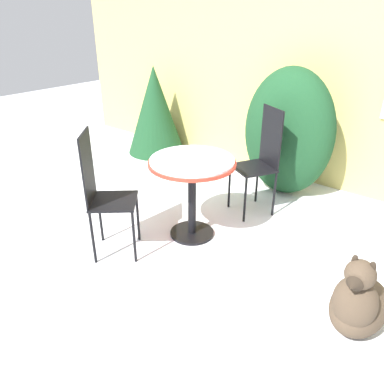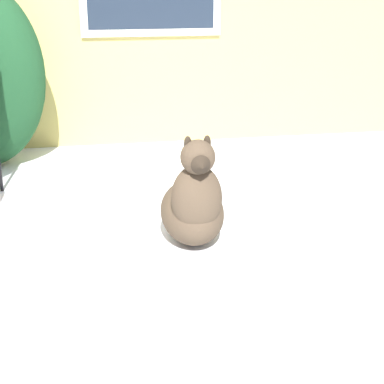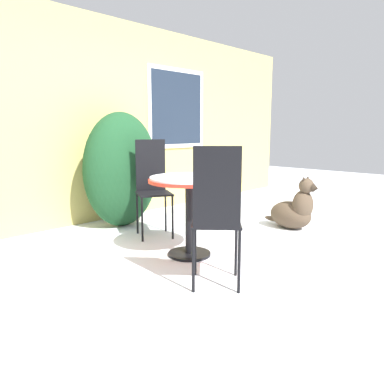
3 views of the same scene
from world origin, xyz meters
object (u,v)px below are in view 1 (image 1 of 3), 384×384
object	(u,v)px
patio_table	(192,174)
patio_chair_near_table	(261,158)
patio_chair_far_side	(103,191)
dog	(358,303)

from	to	relation	value
patio_table	patio_chair_near_table	bearing A→B (deg)	74.04
patio_table	patio_chair_far_side	bearing A→B (deg)	-120.57
patio_chair_far_side	dog	world-z (taller)	patio_chair_far_side
patio_chair_near_table	dog	xyz separation A→B (m)	(1.37, -1.07, -0.37)
patio_table	patio_chair_near_table	size ratio (longest dim) A/B	0.71
patio_table	dog	bearing A→B (deg)	-8.77
patio_chair_near_table	patio_chair_far_side	size ratio (longest dim) A/B	1.00
patio_chair_far_side	dog	xyz separation A→B (m)	(2.01, 0.44, -0.37)
patio_table	dog	world-z (taller)	patio_table
patio_table	patio_chair_far_side	distance (m)	0.80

